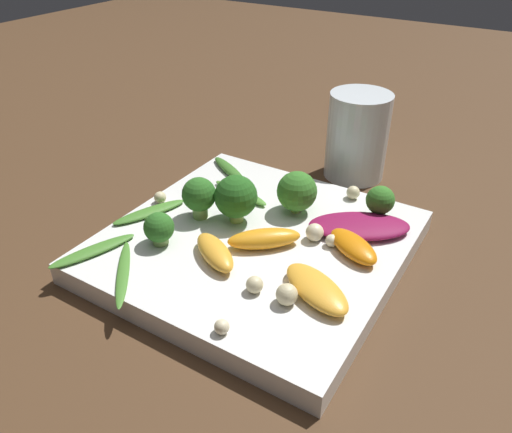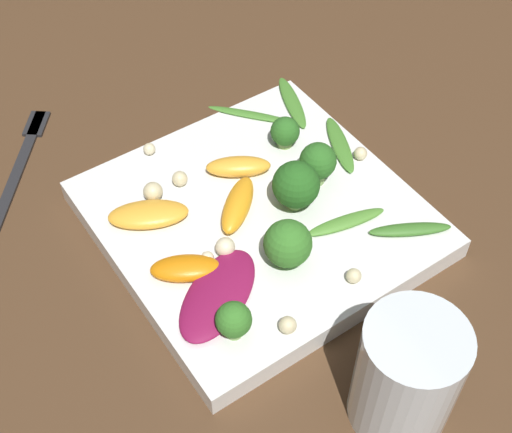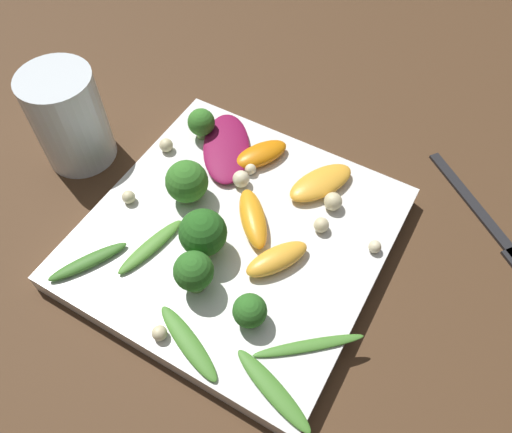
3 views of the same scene
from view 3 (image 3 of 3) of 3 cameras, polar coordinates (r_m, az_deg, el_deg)
name	(u,v)px [view 3 (image 3 of 3)]	position (r m, az deg, el deg)	size (l,w,h in m)	color
ground_plane	(236,243)	(0.50, -2.25, -3.10)	(2.40, 2.40, 0.00)	#4C331E
plate	(236,237)	(0.49, -2.29, -2.39)	(0.27, 0.27, 0.02)	white
drinking_glass	(69,119)	(0.57, -20.58, 10.43)	(0.08, 0.08, 0.11)	white
fork	(492,226)	(0.56, 25.38, -0.96)	(0.12, 0.14, 0.01)	#262628
radicchio_leaf_0	(226,148)	(0.54, -3.41, 7.86)	(0.11, 0.09, 0.01)	maroon
orange_segment_0	(253,218)	(0.48, -0.34, -0.19)	(0.07, 0.06, 0.02)	orange
orange_segment_1	(261,154)	(0.53, 0.55, 7.13)	(0.07, 0.05, 0.02)	orange
orange_segment_2	(277,259)	(0.45, 2.41, -4.87)	(0.07, 0.05, 0.02)	#FCAD33
orange_segment_3	(321,183)	(0.51, 7.41, 3.85)	(0.08, 0.06, 0.02)	#FCAD33
broccoli_floret_0	(203,233)	(0.45, -6.08, -1.91)	(0.04, 0.04, 0.05)	#84AD5B
broccoli_floret_1	(250,311)	(0.42, -0.72, -10.78)	(0.03, 0.03, 0.03)	#7A9E51
broccoli_floret_2	(187,182)	(0.49, -7.91, 3.96)	(0.04, 0.04, 0.05)	#7A9E51
broccoli_floret_3	(201,123)	(0.55, -6.26, 10.57)	(0.03, 0.03, 0.04)	#84AD5B
broccoli_floret_4	(198,274)	(0.43, -6.64, -6.57)	(0.04, 0.04, 0.04)	#84AD5B
arugula_sprig_0	(273,390)	(0.41, 1.93, -19.20)	(0.04, 0.08, 0.01)	#47842D
arugula_sprig_1	(151,246)	(0.48, -11.95, -3.36)	(0.08, 0.03, 0.01)	#518E33
arugula_sprig_2	(188,343)	(0.43, -7.76, -14.09)	(0.05, 0.08, 0.01)	#47842D
arugula_sprig_3	(309,346)	(0.43, 6.06, -14.46)	(0.07, 0.08, 0.00)	#47842D
arugula_sprig_4	(88,262)	(0.48, -18.63, -4.90)	(0.07, 0.05, 0.01)	#3D7528
macadamia_nut_0	(129,197)	(0.51, -14.36, 2.17)	(0.01, 0.01, 0.01)	beige
macadamia_nut_1	(375,247)	(0.48, 13.42, -3.37)	(0.01, 0.01, 0.01)	beige
macadamia_nut_2	(241,179)	(0.51, -1.71, 4.32)	(0.02, 0.02, 0.02)	beige
macadamia_nut_3	(166,145)	(0.55, -10.23, 8.03)	(0.01, 0.01, 0.01)	beige
macadamia_nut_4	(250,169)	(0.52, -0.64, 5.46)	(0.01, 0.01, 0.01)	beige
macadamia_nut_5	(333,201)	(0.49, 8.79, 1.71)	(0.02, 0.02, 0.02)	beige
macadamia_nut_6	(156,331)	(0.43, -11.32, -12.73)	(0.01, 0.01, 0.01)	beige
macadamia_nut_7	(321,225)	(0.48, 7.47, -0.97)	(0.01, 0.01, 0.01)	beige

